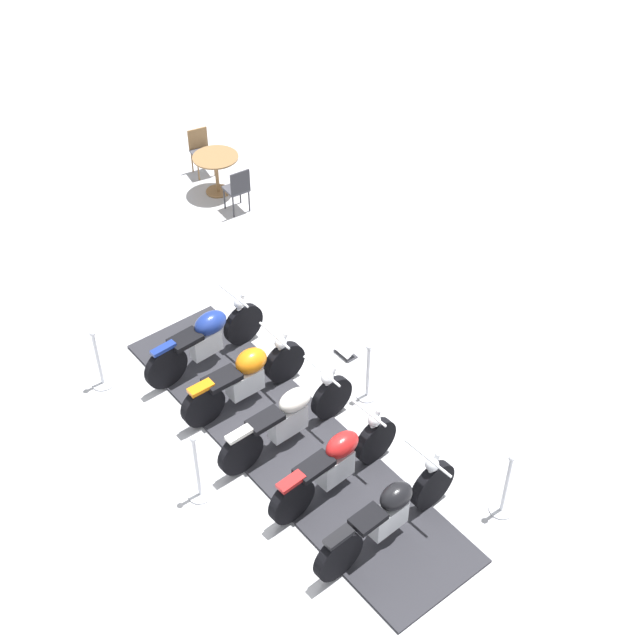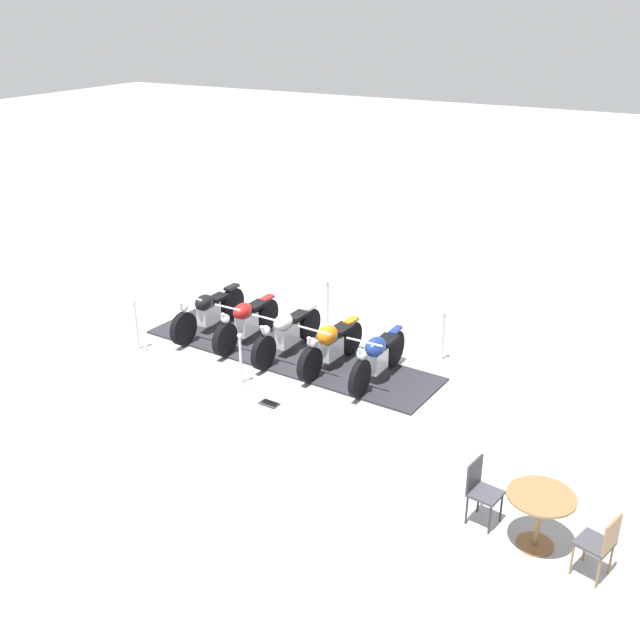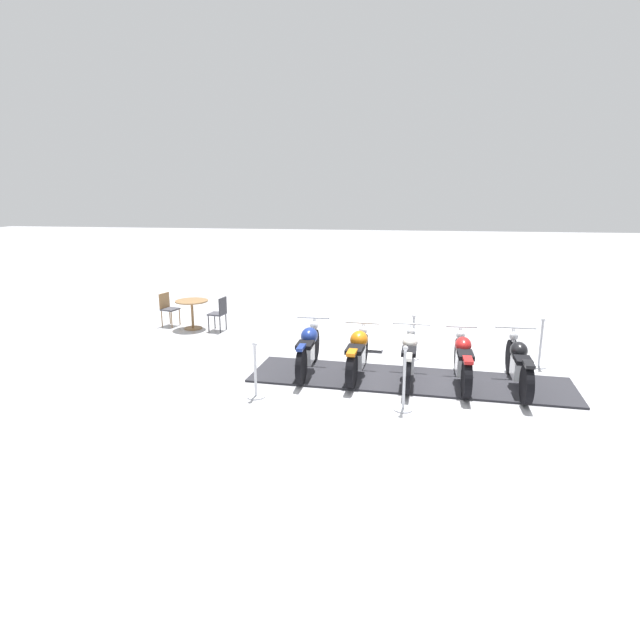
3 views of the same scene
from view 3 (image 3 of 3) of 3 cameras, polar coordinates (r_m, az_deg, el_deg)
ground_plane at (r=10.79m, az=9.44°, el=-6.44°), size 80.00×80.00×0.00m
display_platform at (r=10.78m, az=9.44°, el=-6.34°), size 2.02×6.40×0.04m
motorcycle_black at (r=10.76m, az=20.53°, el=-4.41°), size 2.33×0.79×1.02m
motorcycle_maroon at (r=10.65m, az=15.07°, el=-4.14°), size 2.17×0.61×0.99m
motorcycle_cream at (r=10.65m, az=9.55°, el=-3.81°), size 2.28×0.76×0.99m
motorcycle_copper at (r=10.75m, az=4.09°, el=-3.51°), size 2.10×0.71×0.97m
motorcycle_navy at (r=10.93m, az=-1.24°, el=-2.98°), size 2.15×0.70×1.02m
stanchion_left_rear at (r=9.81m, az=-6.92°, el=-6.42°), size 0.34×0.34×1.06m
stanchion_right_mid at (r=12.08m, az=9.92°, el=-2.57°), size 0.32×0.32×1.03m
stanchion_right_front at (r=12.26m, az=22.53°, el=-3.07°), size 0.31×0.31×1.09m
stanchion_left_mid at (r=9.29m, az=8.98°, el=-7.37°), size 0.33×0.33×1.16m
info_placard at (r=12.54m, az=5.91°, el=-3.16°), size 0.23×0.37×0.18m
cafe_table at (r=14.82m, az=-13.56°, el=1.34°), size 0.88×0.88×0.78m
cafe_chair_near_table at (r=14.43m, az=-10.75°, el=0.88°), size 0.46×0.46×0.92m
cafe_chair_across_table at (r=15.34m, az=-15.99°, el=1.36°), size 0.49×0.49×0.91m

